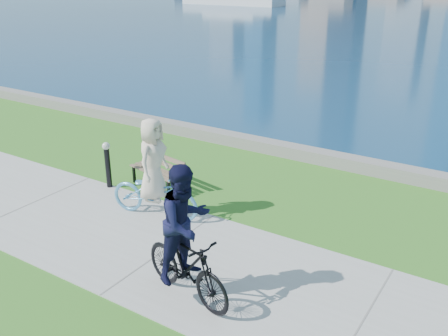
% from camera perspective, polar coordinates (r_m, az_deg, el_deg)
% --- Properties ---
extents(ground, '(320.00, 320.00, 0.00)m').
position_cam_1_polar(ground, '(10.08, -6.80, -9.38)').
color(ground, '#2A641A').
rests_on(ground, ground).
extents(concrete_path, '(80.00, 3.50, 0.02)m').
position_cam_1_polar(concrete_path, '(10.08, -6.80, -9.33)').
color(concrete_path, '#989894').
rests_on(concrete_path, ground).
extents(seawall, '(90.00, 0.50, 0.35)m').
position_cam_1_polar(seawall, '(14.82, 8.41, 1.81)').
color(seawall, slate).
rests_on(seawall, ground).
extents(park_bench, '(1.65, 0.84, 0.82)m').
position_cam_1_polar(park_bench, '(12.69, -7.50, -0.07)').
color(park_bench, black).
rests_on(park_bench, ground).
extents(bollard_lamp, '(0.20, 0.20, 1.21)m').
position_cam_1_polar(bollard_lamp, '(12.82, -13.17, 0.68)').
color(bollard_lamp, black).
rests_on(bollard_lamp, ground).
extents(cyclist_woman, '(1.11, 2.21, 2.27)m').
position_cam_1_polar(cyclist_woman, '(11.05, -8.01, -1.50)').
color(cyclist_woman, '#56A2D1').
rests_on(cyclist_woman, ground).
extents(cyclist_man, '(1.02, 2.08, 2.40)m').
position_cam_1_polar(cyclist_man, '(8.21, -4.38, -8.80)').
color(cyclist_man, black).
rests_on(cyclist_man, ground).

